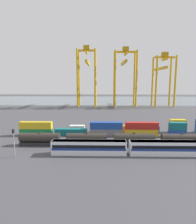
{
  "coord_description": "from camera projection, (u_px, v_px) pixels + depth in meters",
  "views": [
    {
      "loc": [
        -7.28,
        -71.91,
        19.88
      ],
      "look_at": [
        -9.28,
        14.28,
        6.62
      ],
      "focal_mm": 30.89,
      "sensor_mm": 36.0,
      "label": 1
    }
  ],
  "objects": [
    {
      "name": "shipping_container_0",
      "position": [
        36.0,
        132.0,
        73.12
      ],
      "size": [
        12.1,
        2.44,
        2.6
      ],
      "primitive_type": "cube",
      "color": "#197538",
      "rests_on": "ground_plane"
    },
    {
      "name": "signal_mast",
      "position": [
        14.0,
        139.0,
        51.17
      ],
      "size": [
        0.36,
        0.6,
        7.66
      ],
      "color": "gray",
      "rests_on": "ground_plane"
    },
    {
      "name": "shipping_container_5",
      "position": [
        141.0,
        132.0,
        72.21
      ],
      "size": [
        12.1,
        2.44,
        2.6
      ],
      "primitive_type": "cube",
      "color": "gold",
      "rests_on": "ground_plane"
    },
    {
      "name": "shipping_container_4",
      "position": [
        106.0,
        126.0,
        72.12
      ],
      "size": [
        12.1,
        2.44,
        2.6
      ],
      "primitive_type": "cube",
      "color": "#1C4299",
      "rests_on": "shipping_container_3"
    },
    {
      "name": "shipping_container_8",
      "position": [
        178.0,
        126.0,
        71.51
      ],
      "size": [
        6.04,
        2.44,
        2.6
      ],
      "primitive_type": "cube",
      "color": "#146066",
      "rests_on": "shipping_container_7"
    },
    {
      "name": "shipping_container_11",
      "position": [
        44.0,
        128.0,
        78.78
      ],
      "size": [
        6.04,
        2.44,
        2.6
      ],
      "primitive_type": "cube",
      "color": "#1C4299",
      "rests_on": "ground_plane"
    },
    {
      "name": "passenger_train",
      "position": [
        167.0,
        147.0,
        53.16
      ],
      "size": [
        63.99,
        3.14,
        3.9
      ],
      "color": "silver",
      "rests_on": "ground_plane"
    },
    {
      "name": "harbour_water",
      "position": [
        109.0,
        100.0,
        221.26
      ],
      "size": [
        400.0,
        110.0,
        0.01
      ],
      "primitive_type": "cube",
      "color": "slate",
      "rests_on": "ground_plane"
    },
    {
      "name": "shipping_container_13",
      "position": [
        110.0,
        129.0,
        78.16
      ],
      "size": [
        12.1,
        2.44,
        2.6
      ],
      "primitive_type": "cube",
      "color": "orange",
      "rests_on": "ground_plane"
    },
    {
      "name": "shipping_container_15",
      "position": [
        177.0,
        129.0,
        77.55
      ],
      "size": [
        6.04,
        2.44,
        2.6
      ],
      "primitive_type": "cube",
      "color": "silver",
      "rests_on": "ground_plane"
    },
    {
      "name": "gantry_crane_central",
      "position": [
        125.0,
        71.0,
        160.33
      ],
      "size": [
        18.61,
        36.21,
        48.28
      ],
      "color": "gold",
      "rests_on": "ground_plane"
    },
    {
      "name": "freight_tank_row",
      "position": [
        134.0,
        140.0,
        60.74
      ],
      "size": [
        72.57,
        2.89,
        4.35
      ],
      "color": "#232326",
      "rests_on": "ground_plane"
    },
    {
      "name": "shipping_container_16",
      "position": [
        178.0,
        123.0,
        77.15
      ],
      "size": [
        6.04,
        2.44,
        2.6
      ],
      "primitive_type": "cube",
      "color": "gold",
      "rests_on": "shipping_container_15"
    },
    {
      "name": "shipping_container_12",
      "position": [
        77.0,
        128.0,
        78.47
      ],
      "size": [
        6.04,
        2.44,
        2.6
      ],
      "primitive_type": "cube",
      "color": "silver",
      "rests_on": "ground_plane"
    },
    {
      "name": "shipping_container_1",
      "position": [
        36.0,
        125.0,
        72.72
      ],
      "size": [
        12.1,
        2.44,
        2.6
      ],
      "primitive_type": "cube",
      "color": "gold",
      "rests_on": "shipping_container_0"
    },
    {
      "name": "shipping_container_3",
      "position": [
        106.0,
        132.0,
        72.51
      ],
      "size": [
        12.1,
        2.44,
        2.6
      ],
      "primitive_type": "cube",
      "color": "slate",
      "rests_on": "ground_plane"
    },
    {
      "name": "shipping_container_6",
      "position": [
        142.0,
        126.0,
        71.81
      ],
      "size": [
        12.1,
        2.44,
        2.6
      ],
      "primitive_type": "cube",
      "color": "#AD211C",
      "rests_on": "shipping_container_5"
    },
    {
      "name": "ground_plane",
      "position": [
        115.0,
        117.0,
        113.44
      ],
      "size": [
        420.0,
        420.0,
        0.0
      ],
      "primitive_type": "plane",
      "color": "#424247"
    },
    {
      "name": "shipping_container_2",
      "position": [
        71.0,
        132.0,
        72.81
      ],
      "size": [
        12.1,
        2.44,
        2.6
      ],
      "primitive_type": "cube",
      "color": "#146066",
      "rests_on": "ground_plane"
    },
    {
      "name": "shipping_container_7",
      "position": [
        177.0,
        133.0,
        71.9
      ],
      "size": [
        6.04,
        2.44,
        2.6
      ],
      "primitive_type": "cube",
      "color": "#1C4299",
      "rests_on": "ground_plane"
    },
    {
      "name": "gantry_crane_east",
      "position": [
        162.0,
        74.0,
        161.05
      ],
      "size": [
        16.57,
        41.91,
        43.95
      ],
      "color": "gold",
      "rests_on": "ground_plane"
    },
    {
      "name": "gantry_crane_west",
      "position": [
        87.0,
        70.0,
        160.86
      ],
      "size": [
        15.85,
        35.22,
        49.48
      ],
      "color": "gold",
      "rests_on": "ground_plane"
    },
    {
      "name": "shipping_container_14",
      "position": [
        144.0,
        129.0,
        77.85
      ],
      "size": [
        12.1,
        2.44,
        2.6
      ],
      "primitive_type": "cube",
      "color": "#1C4299",
      "rests_on": "ground_plane"
    }
  ]
}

